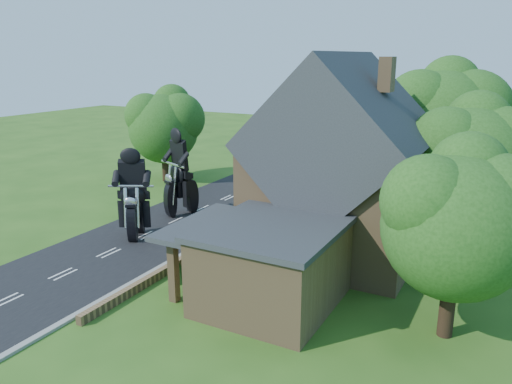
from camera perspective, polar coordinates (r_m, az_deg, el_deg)
The scene contains 19 objects.
ground at distance 27.55m, azimuth -16.47°, elevation -6.71°, with size 120.00×120.00×0.00m, color #2B5417.
road at distance 27.55m, azimuth -16.47°, elevation -6.69°, with size 7.00×80.00×0.02m, color black.
kerb at distance 25.23m, azimuth -10.49°, elevation -8.25°, with size 0.30×80.00×0.12m, color gray.
garden_wall at distance 28.61m, azimuth -3.22°, elevation -4.82°, with size 0.30×22.00×0.40m, color olive.
house at distance 25.77m, azimuth 9.67°, elevation 2.33°, with size 9.54×8.64×10.24m.
annex at distance 20.79m, azimuth 1.53°, elevation -8.13°, with size 7.05×5.94×3.44m.
tree_annex_side at distance 18.77m, azimuth 23.14°, elevation -2.51°, with size 5.64×5.20×7.48m.
tree_house_right at distance 26.96m, azimuth 24.11°, elevation 3.61°, with size 6.51×6.00×8.40m.
tree_behind_house at distance 34.46m, azimuth 21.28°, elevation 7.94°, with size 7.81×7.20×10.08m.
tree_behind_left at distance 36.70m, azimuth 12.01°, elevation 8.25°, with size 6.94×6.40×9.16m.
tree_far_road at distance 41.08m, azimuth -10.04°, elevation 7.82°, with size 6.08×5.60×7.84m.
shrub_a at distance 23.37m, azimuth -8.89°, elevation -8.83°, with size 0.90×0.90×1.10m, color black.
shrub_b at distance 25.23m, azimuth -5.45°, elevation -6.84°, with size 0.90×0.90×1.10m, color black.
shrub_c at distance 27.20m, azimuth -2.53°, elevation -5.12°, with size 0.90×0.90×1.10m, color black.
shrub_d at distance 31.35m, azimuth 2.16°, elevation -2.31°, with size 0.90×0.90×1.10m, color black.
shrub_e at distance 33.52m, azimuth 4.05°, elevation -1.16°, with size 0.90×0.90×1.10m, color black.
shrub_f at distance 35.73m, azimuth 5.71°, elevation -0.16°, with size 0.90×0.90×1.10m, color black.
motorcycle_lead at distance 29.12m, azimuth -13.58°, elevation -3.66°, with size 0.42×1.68×1.56m, color black, non-canonical shape.
motorcycle_follow at distance 32.67m, azimuth -8.53°, elevation -1.18°, with size 0.46×1.84×1.71m, color black, non-canonical shape.
Camera 1 is at (18.44, -17.84, 10.04)m, focal length 35.00 mm.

